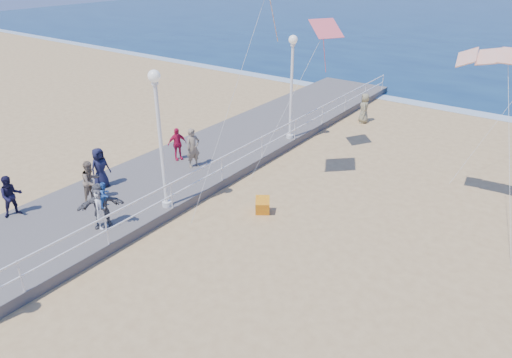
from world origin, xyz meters
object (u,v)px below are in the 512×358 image
Objects in this scene: toddler_held at (105,195)px; spectator_3 at (177,144)px; beach_walker_c at (364,108)px; box_kite at (263,207)px; spectator_7 at (11,196)px; lamp_post_far at (292,77)px; woman_holding_toddler at (101,209)px; spectator_6 at (193,148)px; lamp_post_mid at (159,127)px; spectator_5 at (101,205)px; spectator_4 at (100,168)px; spectator_1 at (91,181)px.

toddler_held is 0.59× the size of spectator_3.
beach_walker_c is (2.25, 16.98, -0.82)m from toddler_held.
box_kite is at bearing -20.10° from beach_walker_c.
toddler_held is 0.58× the size of spectator_7.
beach_walker_c is at bearing -25.45° from toddler_held.
lamp_post_far is 8.07m from box_kite.
woman_holding_toddler is 0.93× the size of spectator_3.
woman_holding_toddler is at bearing -153.47° from spectator_6.
toddler_held is 3.91m from spectator_7.
box_kite is at bearing -85.54° from spectator_6.
beach_walker_c is (4.52, 11.21, -0.29)m from spectator_3.
lamp_post_mid is 3.11× the size of spectator_5.
woman_holding_toddler is 3.68m from spectator_7.
spectator_3 is at bearing 99.58° from spectator_6.
spectator_3 reaches higher than woman_holding_toddler.
box_kite is at bearing -65.06° from spectator_4.
beach_walker_c is at bearing 61.26° from box_kite.
spectator_3 is at bearing 3.55° from toddler_held.
toddler_held reaches higher than spectator_3.
spectator_6 is at bearing 116.31° from lamp_post_mid.
lamp_post_mid and lamp_post_far have the same top height.
lamp_post_mid is at bearing -34.41° from woman_holding_toddler.
spectator_6 reaches higher than spectator_1.
spectator_7 is (-1.46, -2.42, -0.05)m from spectator_1.
spectator_7 is 0.89× the size of beach_walker_c.
lamp_post_far reaches higher than spectator_3.
toddler_held is at bearing -33.53° from beach_walker_c.
woman_holding_toddler is at bearing -124.81° from spectator_4.
toddler_held is at bearing -121.25° from spectator_4.
spectator_4 is 0.97× the size of beach_walker_c.
lamp_post_mid is 5.03m from box_kite.
lamp_post_mid is 1.00× the size of lamp_post_far.
woman_holding_toddler is 6.29m from spectator_3.
lamp_post_mid is 4.18m from spectator_4.
spectator_6 reaches higher than box_kite.
spectator_3 is (-2.84, -5.50, -2.47)m from lamp_post_far.
spectator_1 is 2.83m from spectator_7.
lamp_post_far is 3.11× the size of spectator_5.
toddler_held is (-0.57, -2.28, -1.94)m from lamp_post_mid.
toddler_held is at bearing -48.28° from spectator_7.
spectator_4 reaches higher than spectator_3.
spectator_5 is at bearing 27.14° from woman_holding_toddler.
toddler_held reaches higher than woman_holding_toddler.
spectator_4 reaches higher than spectator_5.
lamp_post_mid is at bearing -177.00° from box_kite.
spectator_4 is at bearing 87.32° from spectator_5.
spectator_1 is 16.69m from beach_walker_c.
spectator_7 is (-3.35, -1.45, -0.05)m from spectator_5.
spectator_3 is at bearing 8.24° from spectator_7.
spectator_7 is at bearing -163.96° from spectator_3.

